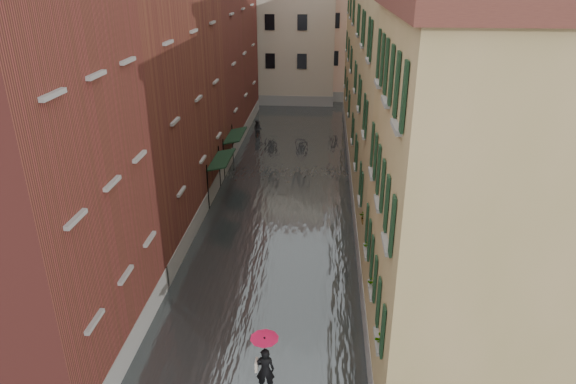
% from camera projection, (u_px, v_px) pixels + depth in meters
% --- Properties ---
extents(ground, '(120.00, 120.00, 0.00)m').
position_uv_depth(ground, '(257.00, 326.00, 19.45)').
color(ground, slate).
rests_on(ground, ground).
extents(floodwater, '(10.00, 60.00, 0.20)m').
position_uv_depth(floodwater, '(285.00, 189.00, 31.30)').
color(floodwater, '#414648').
rests_on(floodwater, ground).
extents(building_left_near, '(6.00, 8.00, 13.00)m').
position_uv_depth(building_left_near, '(14.00, 183.00, 15.50)').
color(building_left_near, maroon).
rests_on(building_left_near, ground).
extents(building_left_mid, '(6.00, 14.00, 12.50)m').
position_uv_depth(building_left_mid, '(139.00, 104.00, 25.67)').
color(building_left_mid, brown).
rests_on(building_left_mid, ground).
extents(building_left_far, '(6.00, 16.00, 14.00)m').
position_uv_depth(building_left_far, '(205.00, 47.00, 39.09)').
color(building_left_far, maroon).
rests_on(building_left_far, ground).
extents(building_right_near, '(6.00, 8.00, 11.50)m').
position_uv_depth(building_right_near, '(483.00, 220.00, 14.85)').
color(building_right_near, '#9D8A51').
rests_on(building_right_near, ground).
extents(building_right_mid, '(6.00, 14.00, 13.00)m').
position_uv_depth(building_right_mid, '(423.00, 104.00, 24.62)').
color(building_right_mid, tan).
rests_on(building_right_mid, ground).
extents(building_right_far, '(6.00, 16.00, 11.50)m').
position_uv_depth(building_right_far, '(389.00, 66.00, 38.64)').
color(building_right_far, '#9D8A51').
rests_on(building_right_far, ground).
extents(building_end_cream, '(12.00, 9.00, 13.00)m').
position_uv_depth(building_end_cream, '(275.00, 33.00, 51.82)').
color(building_end_cream, '#B9AD93').
rests_on(building_end_cream, ground).
extents(building_end_pink, '(10.00, 9.00, 12.00)m').
position_uv_depth(building_end_pink, '(363.00, 37.00, 53.24)').
color(building_end_pink, '#D2AB93').
rests_on(building_end_pink, ground).
extents(awning_near, '(1.09, 3.28, 2.80)m').
position_uv_depth(awning_near, '(221.00, 161.00, 29.09)').
color(awning_near, black).
rests_on(awning_near, ground).
extents(awning_far, '(1.09, 3.26, 2.80)m').
position_uv_depth(awning_far, '(235.00, 136.00, 33.30)').
color(awning_far, black).
rests_on(awning_far, ground).
extents(window_planters, '(0.59, 8.47, 0.84)m').
position_uv_depth(window_planters, '(374.00, 259.00, 17.20)').
color(window_planters, maroon).
rests_on(window_planters, ground).
extents(pedestrian_main, '(0.89, 0.89, 2.06)m').
position_uv_depth(pedestrian_main, '(265.00, 360.00, 16.02)').
color(pedestrian_main, black).
rests_on(pedestrian_main, ground).
extents(pedestrian_far, '(0.80, 0.67, 1.47)m').
position_uv_depth(pedestrian_far, '(258.00, 129.00, 40.85)').
color(pedestrian_far, black).
rests_on(pedestrian_far, ground).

